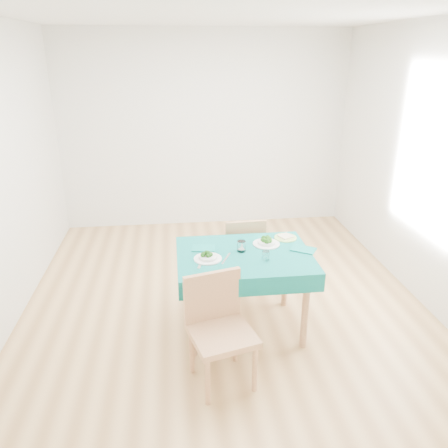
{
  "coord_description": "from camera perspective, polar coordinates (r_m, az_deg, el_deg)",
  "views": [
    {
      "loc": [
        -0.46,
        -3.87,
        2.4
      ],
      "look_at": [
        0.0,
        0.0,
        0.85
      ],
      "focal_mm": 35.0,
      "sensor_mm": 36.0,
      "label": 1
    }
  ],
  "objects": [
    {
      "name": "bread_slice",
      "position": [
        4.14,
        8.04,
        -1.61
      ],
      "size": [
        0.15,
        0.15,
        0.02
      ],
      "primitive_type": "cube",
      "rotation": [
        0.0,
        0.0,
        0.45
      ],
      "color": "beige",
      "rests_on": "side_plate"
    },
    {
      "name": "knife_far",
      "position": [
        3.95,
        10.47,
        -3.24
      ],
      "size": [
        0.08,
        0.2,
        0.0
      ],
      "primitive_type": "cube",
      "rotation": [
        0.0,
        0.0,
        0.31
      ],
      "color": "silver",
      "rests_on": "table"
    },
    {
      "name": "chair_far",
      "position": [
        4.56,
        2.27,
        -2.82
      ],
      "size": [
        0.44,
        0.47,
        1.02
      ],
      "primitive_type": "cube",
      "rotation": [
        0.0,
        0.0,
        3.21
      ],
      "color": "#AE7C52",
      "rests_on": "ground"
    },
    {
      "name": "tumbler_side",
      "position": [
        3.68,
        5.48,
        -4.17
      ],
      "size": [
        0.06,
        0.06,
        0.08
      ],
      "primitive_type": "cylinder",
      "color": "white",
      "rests_on": "table"
    },
    {
      "name": "fork_far",
      "position": [
        3.96,
        2.19,
        -2.8
      ],
      "size": [
        0.03,
        0.17,
        0.0
      ],
      "primitive_type": "cube",
      "rotation": [
        0.0,
        0.0,
        -0.06
      ],
      "color": "silver",
      "rests_on": "table"
    },
    {
      "name": "side_plate",
      "position": [
        4.15,
        8.03,
        -1.78
      ],
      "size": [
        0.21,
        0.21,
        0.01
      ],
      "primitive_type": "cylinder",
      "color": "#BBE56F",
      "rests_on": "table"
    },
    {
      "name": "chair_near",
      "position": [
        3.28,
        -0.24,
        -12.31
      ],
      "size": [
        0.56,
        0.6,
        1.13
      ],
      "primitive_type": "cube",
      "rotation": [
        0.0,
        0.0,
        0.26
      ],
      "color": "#AE7C52",
      "rests_on": "ground"
    },
    {
      "name": "table",
      "position": [
        3.98,
        2.56,
        -8.85
      ],
      "size": [
        1.15,
        0.88,
        0.76
      ],
      "primitive_type": "cube",
      "color": "#09625D",
      "rests_on": "ground"
    },
    {
      "name": "room_shell",
      "position": [
        4.04,
        0.0,
        6.58
      ],
      "size": [
        4.02,
        4.52,
        2.73
      ],
      "color": "#A77A45",
      "rests_on": "ground"
    },
    {
      "name": "fork_near",
      "position": [
        3.63,
        -3.04,
        -5.2
      ],
      "size": [
        0.07,
        0.18,
        0.0
      ],
      "primitive_type": "cube",
      "rotation": [
        0.0,
        0.0,
        -0.29
      ],
      "color": "silver",
      "rests_on": "table"
    },
    {
      "name": "tumbler_center",
      "position": [
        3.83,
        2.29,
        -2.93
      ],
      "size": [
        0.08,
        0.08,
        0.1
      ],
      "primitive_type": "cylinder",
      "color": "white",
      "rests_on": "table"
    },
    {
      "name": "napkin_far",
      "position": [
        3.93,
        10.33,
        -3.28
      ],
      "size": [
        0.25,
        0.23,
        0.01
      ],
      "primitive_type": "cube",
      "rotation": [
        0.0,
        0.0,
        -0.57
      ],
      "color": "#0C6D66",
      "rests_on": "table"
    },
    {
      "name": "napkin_near",
      "position": [
        3.89,
        -2.67,
        -3.17
      ],
      "size": [
        0.22,
        0.17,
        0.01
      ],
      "primitive_type": "cube",
      "rotation": [
        0.0,
        0.0,
        -0.16
      ],
      "color": "#0C6D66",
      "rests_on": "table"
    },
    {
      "name": "bowl_near",
      "position": [
        3.69,
        -2.13,
        -4.14
      ],
      "size": [
        0.24,
        0.24,
        0.07
      ],
      "primitive_type": null,
      "color": "white",
      "rests_on": "table"
    },
    {
      "name": "bowl_far",
      "position": [
        3.98,
        5.57,
        -2.2
      ],
      "size": [
        0.25,
        0.25,
        0.07
      ],
      "primitive_type": null,
      "color": "white",
      "rests_on": "table"
    },
    {
      "name": "knife_near",
      "position": [
        3.71,
        0.27,
        -4.52
      ],
      "size": [
        0.11,
        0.21,
        0.0
      ],
      "primitive_type": "cube",
      "rotation": [
        0.0,
        0.0,
        -0.43
      ],
      "color": "silver",
      "rests_on": "table"
    }
  ]
}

